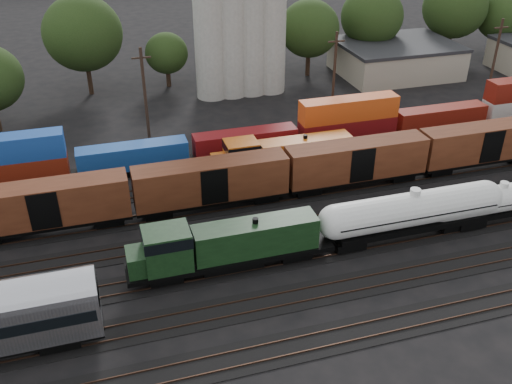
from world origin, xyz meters
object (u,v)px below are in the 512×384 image
object	(u,v)px
orange_locomotive	(280,154)
grain_silo	(239,17)
green_locomotive	(220,246)
tank_car_a	(412,211)

from	to	relation	value
orange_locomotive	grain_silo	size ratio (longest dim) A/B	0.59
green_locomotive	orange_locomotive	xyz separation A→B (m)	(10.26, 15.00, -0.18)
green_locomotive	tank_car_a	distance (m)	17.78
tank_car_a	grain_silo	xyz separation A→B (m)	(-4.91, 41.00, 8.44)
orange_locomotive	grain_silo	bearing A→B (deg)	84.28
tank_car_a	orange_locomotive	bearing A→B (deg)	116.62
grain_silo	orange_locomotive	bearing A→B (deg)	-95.72
green_locomotive	grain_silo	world-z (taller)	grain_silo
orange_locomotive	grain_silo	distance (m)	27.57
tank_car_a	grain_silo	bearing A→B (deg)	96.83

